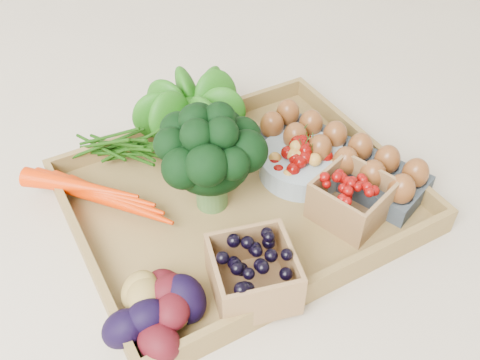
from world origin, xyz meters
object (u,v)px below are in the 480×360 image
broccoli (211,173)px  egg_carton (338,162)px  cherry_bowl (302,164)px  tray (240,202)px

broccoli → egg_carton: 0.25m
cherry_bowl → egg_carton: bearing=-22.4°
cherry_bowl → egg_carton: cherry_bowl is taller
cherry_bowl → tray: bearing=-178.0°
egg_carton → broccoli: bearing=150.8°
cherry_bowl → egg_carton: size_ratio=0.49×
tray → broccoli: bearing=162.5°
broccoli → egg_carton: broccoli is taller
tray → egg_carton: 0.19m
broccoli → tray: bearing=-17.5°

